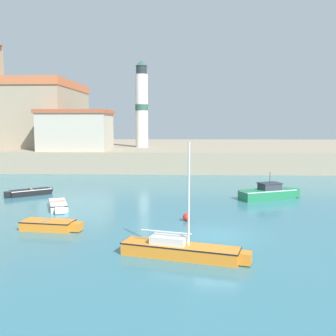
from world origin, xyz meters
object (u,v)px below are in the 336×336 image
at_px(motorboat_green_4, 269,193).
at_px(dinghy_white_2, 58,205).
at_px(mooring_buoy, 187,217).
at_px(dinghy_orange_1, 50,225).
at_px(dinghy_black_3, 30,192).
at_px(lighthouse, 142,106).
at_px(church, 36,111).
at_px(harbor_shed_near_wharf, 76,130).
at_px(sailboat_orange_0, 181,249).

bearing_deg(motorboat_green_4, dinghy_white_2, -165.32).
height_order(motorboat_green_4, mooring_buoy, motorboat_green_4).
relative_size(dinghy_orange_1, mooring_buoy, 7.36).
height_order(dinghy_black_3, lighthouse, lighthouse).
bearing_deg(church, lighthouse, -8.58).
bearing_deg(dinghy_black_3, dinghy_white_2, -51.14).
distance_m(dinghy_black_3, harbor_shed_near_wharf, 19.25).
bearing_deg(lighthouse, dinghy_black_3, -105.64).
relative_size(dinghy_orange_1, harbor_shed_near_wharf, 0.40).
distance_m(mooring_buoy, harbor_shed_near_wharf, 31.03).
xyz_separation_m(dinghy_white_2, mooring_buoy, (9.37, -3.33, -0.01)).
bearing_deg(mooring_buoy, dinghy_white_2, 160.42).
bearing_deg(mooring_buoy, lighthouse, 100.66).
xyz_separation_m(dinghy_orange_1, church, (-15.14, 38.85, 7.78)).
relative_size(sailboat_orange_0, mooring_buoy, 12.14).
bearing_deg(sailboat_orange_0, church, 117.78).
relative_size(dinghy_white_2, lighthouse, 0.31).
bearing_deg(harbor_shed_near_wharf, motorboat_green_4, -42.52).
height_order(dinghy_orange_1, harbor_shed_near_wharf, harbor_shed_near_wharf).
relative_size(dinghy_black_3, motorboat_green_4, 0.67).
xyz_separation_m(sailboat_orange_0, dinghy_black_3, (-13.18, 15.35, -0.11)).
height_order(sailboat_orange_0, dinghy_black_3, sailboat_orange_0).
height_order(dinghy_white_2, church, church).
height_order(dinghy_orange_1, motorboat_green_4, motorboat_green_4).
bearing_deg(lighthouse, harbor_shed_near_wharf, -139.24).
bearing_deg(dinghy_orange_1, harbor_shed_near_wharf, 102.22).
distance_m(sailboat_orange_0, dinghy_orange_1, 8.90).
height_order(dinghy_white_2, mooring_buoy, dinghy_white_2).
xyz_separation_m(sailboat_orange_0, motorboat_green_4, (7.15, 14.46, 0.12)).
xyz_separation_m(sailboat_orange_0, church, (-22.83, 43.33, 7.69)).
distance_m(mooring_buoy, lighthouse, 35.56).
bearing_deg(dinghy_white_2, church, 112.60).
height_order(motorboat_green_4, harbor_shed_near_wharf, harbor_shed_near_wharf).
xyz_separation_m(sailboat_orange_0, dinghy_white_2, (-9.04, 10.21, -0.14)).
distance_m(dinghy_orange_1, harbor_shed_near_wharf, 30.52).
bearing_deg(motorboat_green_4, harbor_shed_near_wharf, 137.48).
bearing_deg(dinghy_orange_1, lighthouse, 87.43).
xyz_separation_m(dinghy_black_3, mooring_buoy, (13.51, -8.47, -0.04)).
relative_size(sailboat_orange_0, harbor_shed_near_wharf, 0.66).
relative_size(motorboat_green_4, church, 0.30).
relative_size(motorboat_green_4, mooring_buoy, 10.72).
bearing_deg(mooring_buoy, dinghy_orange_1, -163.32).
distance_m(dinghy_black_3, mooring_buoy, 15.94).
bearing_deg(church, dinghy_orange_1, -68.71).
height_order(mooring_buoy, lighthouse, lighthouse).
bearing_deg(motorboat_green_4, dinghy_black_3, 177.49).
height_order(dinghy_white_2, dinghy_black_3, dinghy_black_3).
relative_size(sailboat_orange_0, dinghy_orange_1, 1.65).
bearing_deg(sailboat_orange_0, mooring_buoy, 87.27).
relative_size(mooring_buoy, lighthouse, 0.04).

